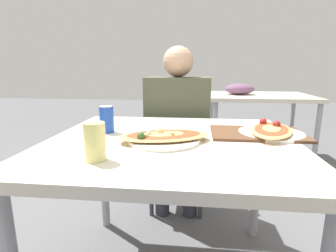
{
  "coord_description": "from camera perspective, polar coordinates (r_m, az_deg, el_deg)",
  "views": [
    {
      "loc": [
        0.1,
        -1.08,
        1.03
      ],
      "look_at": [
        -0.01,
        -0.01,
        0.78
      ],
      "focal_mm": 28.0,
      "sensor_mm": 36.0,
      "label": 1
    }
  ],
  "objects": [
    {
      "name": "drink_glass",
      "position": [
        0.89,
        -15.65,
        -3.31
      ],
      "size": [
        0.07,
        0.07,
        0.13
      ],
      "color": "#E0DB7F",
      "rests_on": "dining_table"
    },
    {
      "name": "soda_can",
      "position": [
        1.26,
        -13.21,
        1.42
      ],
      "size": [
        0.07,
        0.07,
        0.12
      ],
      "color": "#1E47B2",
      "rests_on": "dining_table"
    },
    {
      "name": "background_table",
      "position": [
        3.09,
        18.5,
        5.5
      ],
      "size": [
        1.1,
        0.8,
        0.84
      ],
      "color": "beige",
      "rests_on": "ground_plane"
    },
    {
      "name": "pizza_second",
      "position": [
        1.28,
        21.5,
        -1.03
      ],
      "size": [
        0.29,
        0.39,
        0.06
      ],
      "color": "white",
      "rests_on": "dining_table"
    },
    {
      "name": "dining_table",
      "position": [
        1.15,
        0.78,
        -6.35
      ],
      "size": [
        1.06,
        0.96,
        0.72
      ],
      "color": "beige",
      "rests_on": "ground_plane"
    },
    {
      "name": "person_seated",
      "position": [
        1.81,
        2.11,
        2.06
      ],
      "size": [
        0.43,
        0.29,
        1.16
      ],
      "rotation": [
        0.0,
        0.0,
        3.14
      ],
      "color": "#2D2D38",
      "rests_on": "ground_plane"
    },
    {
      "name": "pizza_main",
      "position": [
        1.09,
        -0.97,
        -2.41
      ],
      "size": [
        0.42,
        0.3,
        0.06
      ],
      "color": "white",
      "rests_on": "dining_table"
    },
    {
      "name": "serving_tray",
      "position": [
        1.27,
        18.86,
        -1.53
      ],
      "size": [
        0.42,
        0.26,
        0.01
      ],
      "color": "brown",
      "rests_on": "dining_table"
    },
    {
      "name": "chair_far_seated",
      "position": [
        1.97,
        2.29,
        -3.01
      ],
      "size": [
        0.4,
        0.4,
        0.86
      ],
      "rotation": [
        0.0,
        0.0,
        3.14
      ],
      "color": "#2D3851",
      "rests_on": "ground_plane"
    }
  ]
}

